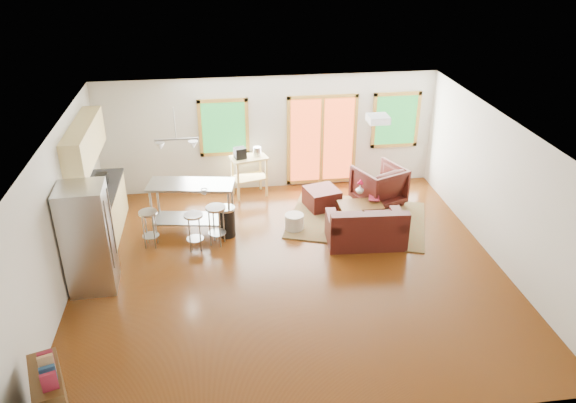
{
  "coord_description": "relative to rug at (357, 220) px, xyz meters",
  "views": [
    {
      "loc": [
        -1.16,
        -8.33,
        5.6
      ],
      "look_at": [
        0.0,
        0.3,
        1.2
      ],
      "focal_mm": 35.0,
      "sensor_mm": 36.0,
      "label": 1
    }
  ],
  "objects": [
    {
      "name": "pendant_light",
      "position": [
        -3.52,
        -0.1,
        1.88
      ],
      "size": [
        0.8,
        0.18,
        0.79
      ],
      "color": "gray",
      "rests_on": "ceiling"
    },
    {
      "name": "bookshelf",
      "position": [
        -4.97,
        -4.6,
        0.4
      ],
      "size": [
        0.61,
        0.95,
        1.05
      ],
      "rotation": [
        0.0,
        0.0,
        0.33
      ],
      "color": "#3A240E",
      "rests_on": "floor"
    },
    {
      "name": "book",
      "position": [
        0.28,
        0.19,
        0.53
      ],
      "size": [
        0.21,
        0.08,
        0.29
      ],
      "primitive_type": "imported",
      "rotation": [
        0.0,
        0.0,
        -0.27
      ],
      "color": "maroon",
      "rests_on": "coffee_table"
    },
    {
      "name": "rug",
      "position": [
        0.0,
        0.0,
        0.0
      ],
      "size": [
        3.28,
        2.9,
        0.03
      ],
      "primitive_type": "cube",
      "rotation": [
        0.0,
        0.0,
        -0.34
      ],
      "color": "#415E35",
      "rests_on": "floor"
    },
    {
      "name": "coffee_table",
      "position": [
        0.07,
        0.04,
        0.29
      ],
      "size": [
        0.9,
        0.56,
        0.36
      ],
      "rotation": [
        0.0,
        0.0,
        0.03
      ],
      "color": "#3A240E",
      "rests_on": "floor"
    },
    {
      "name": "window_right",
      "position": [
        1.28,
        1.86,
        1.49
      ],
      "size": [
        1.1,
        0.05,
        1.3
      ],
      "color": "#16521F",
      "rests_on": "back_wall"
    },
    {
      "name": "loveseat",
      "position": [
        -0.07,
        -0.91,
        0.3
      ],
      "size": [
        1.51,
        0.92,
        0.78
      ],
      "rotation": [
        0.0,
        0.0,
        -0.06
      ],
      "color": "black",
      "rests_on": "floor"
    },
    {
      "name": "ottoman",
      "position": [
        -0.62,
        0.68,
        0.21
      ],
      "size": [
        0.8,
        0.8,
        0.44
      ],
      "primitive_type": "cube",
      "rotation": [
        0.0,
        0.0,
        0.25
      ],
      "color": "black",
      "rests_on": "floor"
    },
    {
      "name": "refrigerator",
      "position": [
        -4.96,
        -1.67,
        0.92
      ],
      "size": [
        0.79,
        0.76,
        1.86
      ],
      "rotation": [
        0.0,
        0.0,
        0.04
      ],
      "color": "#B7BABC",
      "rests_on": "floor"
    },
    {
      "name": "left_wall",
      "position": [
        -5.38,
        -1.6,
        1.29
      ],
      "size": [
        0.02,
        7.0,
        2.6
      ],
      "primitive_type": "cube",
      "color": "beige",
      "rests_on": "ground"
    },
    {
      "name": "ceiling_flush",
      "position": [
        -0.02,
        -1.0,
        2.52
      ],
      "size": [
        0.35,
        0.35,
        0.12
      ],
      "primitive_type": "cube",
      "color": "white",
      "rests_on": "ceiling"
    },
    {
      "name": "armchair",
      "position": [
        0.63,
        0.72,
        0.47
      ],
      "size": [
        1.2,
        1.17,
        0.96
      ],
      "primitive_type": "imported",
      "rotation": [
        0.0,
        0.0,
        3.54
      ],
      "color": "black",
      "rests_on": "floor"
    },
    {
      "name": "bar_stool_a",
      "position": [
        -4.14,
        -0.46,
        0.54
      ],
      "size": [
        0.39,
        0.39,
        0.74
      ],
      "rotation": [
        0.0,
        0.0,
        -0.13
      ],
      "color": "#B7BABC",
      "rests_on": "floor"
    },
    {
      "name": "front_wall",
      "position": [
        -1.62,
        -5.11,
        1.29
      ],
      "size": [
        7.5,
        0.02,
        2.6
      ],
      "primitive_type": "cube",
      "color": "beige",
      "rests_on": "ground"
    },
    {
      "name": "cabinets",
      "position": [
        -5.11,
        0.1,
        0.91
      ],
      "size": [
        0.64,
        2.24,
        2.3
      ],
      "color": "tan",
      "rests_on": "floor"
    },
    {
      "name": "ceiling",
      "position": [
        -1.62,
        -1.6,
        2.6
      ],
      "size": [
        7.5,
        7.0,
        0.02
      ],
      "primitive_type": "cube",
      "color": "silver",
      "rests_on": "ground"
    },
    {
      "name": "french_doors",
      "position": [
        -0.42,
        1.86,
        1.09
      ],
      "size": [
        1.6,
        0.05,
        2.1
      ],
      "color": "#A93918",
      "rests_on": "back_wall"
    },
    {
      "name": "trash_can",
      "position": [
        -2.69,
        -0.26,
        0.3
      ],
      "size": [
        0.43,
        0.43,
        0.62
      ],
      "rotation": [
        0.0,
        0.0,
        -0.33
      ],
      "color": "black",
      "rests_on": "floor"
    },
    {
      "name": "floor",
      "position": [
        -1.62,
        -1.6,
        -0.02
      ],
      "size": [
        7.5,
        7.0,
        0.02
      ],
      "primitive_type": "cube",
      "color": "#3A1A06",
      "rests_on": "ground"
    },
    {
      "name": "cup",
      "position": [
        -3.08,
        -0.29,
        1.0
      ],
      "size": [
        0.15,
        0.12,
        0.13
      ],
      "primitive_type": "imported",
      "rotation": [
        0.0,
        0.0,
        -0.13
      ],
      "color": "silver",
      "rests_on": "island"
    },
    {
      "name": "vase",
      "position": [
        0.15,
        0.45,
        0.49
      ],
      "size": [
        0.23,
        0.23,
        0.3
      ],
      "rotation": [
        0.0,
        0.0,
        -0.4
      ],
      "color": "silver",
      "rests_on": "coffee_table"
    },
    {
      "name": "kitchen_cart",
      "position": [
        -2.14,
        1.48,
        0.79
      ],
      "size": [
        0.87,
        0.68,
        1.17
      ],
      "rotation": [
        0.0,
        0.0,
        0.26
      ],
      "color": "tan",
      "rests_on": "floor"
    },
    {
      "name": "island",
      "position": [
        -3.33,
        0.01,
        0.7
      ],
      "size": [
        1.73,
        0.92,
        1.04
      ],
      "rotation": [
        0.0,
        0.0,
        -0.16
      ],
      "color": "#B7BABC",
      "rests_on": "floor"
    },
    {
      "name": "back_wall",
      "position": [
        -1.62,
        1.91,
        1.29
      ],
      "size": [
        7.5,
        0.02,
        2.6
      ],
      "primitive_type": "cube",
      "color": "beige",
      "rests_on": "ground"
    },
    {
      "name": "right_wall",
      "position": [
        2.14,
        -1.6,
        1.29
      ],
      "size": [
        0.02,
        7.0,
        2.6
      ],
      "primitive_type": "cube",
      "color": "beige",
      "rests_on": "ground"
    },
    {
      "name": "bar_stool_c",
      "position": [
        -2.88,
        -0.55,
        0.58
      ],
      "size": [
        0.49,
        0.49,
        0.8
      ],
      "rotation": [
        0.0,
        0.0,
        -0.39
      ],
      "color": "#B7BABC",
      "rests_on": "floor"
    },
    {
      "name": "window_left",
      "position": [
        -2.62,
        1.86,
        1.49
      ],
      "size": [
        1.1,
        0.05,
        1.3
      ],
      "color": "#16521F",
      "rests_on": "back_wall"
    },
    {
      "name": "bar_stool_b",
      "position": [
        -3.3,
        -0.7,
        0.54
      ],
      "size": [
        0.37,
        0.37,
        0.75
      ],
      "rotation": [
        0.0,
        0.0,
        0.06
      ],
      "color": "#B7BABC",
      "rests_on": "floor"
    },
    {
      "name": "pouf",
      "position": [
        -1.35,
        -0.2,
        0.15
      ],
      "size": [
        0.42,
        0.42,
        0.33
      ],
      "primitive_type": "cylinder",
      "rotation": [
        0.0,
        0.0,
        -0.12
      ],
      "color": "beige",
      "rests_on": "floor"
    }
  ]
}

